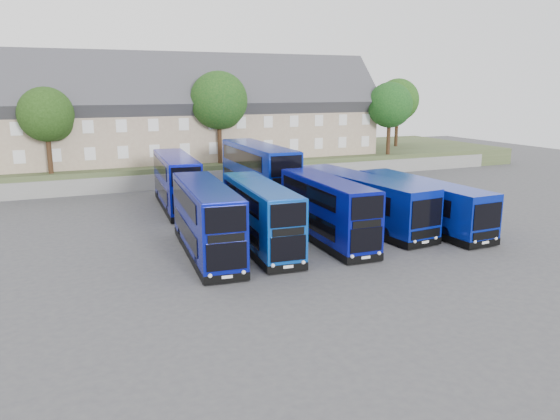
{
  "coord_description": "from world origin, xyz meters",
  "views": [
    {
      "loc": [
        -14.3,
        -27.76,
        9.63
      ],
      "look_at": [
        -1.33,
        2.34,
        2.2
      ],
      "focal_mm": 35.0,
      "sensor_mm": 36.0,
      "label": 1
    }
  ],
  "objects_px": {
    "dd_front_mid": "(260,217)",
    "tree_mid": "(220,103)",
    "tree_far": "(398,102)",
    "tree_east": "(390,107)",
    "tree_west": "(48,117)",
    "coach_east_a": "(361,202)",
    "dd_front_left": "(206,221)"
  },
  "relations": [
    {
      "from": "tree_mid",
      "to": "tree_east",
      "type": "bearing_deg",
      "value": -1.43
    },
    {
      "from": "coach_east_a",
      "to": "tree_mid",
      "type": "bearing_deg",
      "value": 94.12
    },
    {
      "from": "coach_east_a",
      "to": "tree_west",
      "type": "xyz_separation_m",
      "value": [
        -19.66,
        20.67,
        5.32
      ]
    },
    {
      "from": "coach_east_a",
      "to": "tree_mid",
      "type": "distance_m",
      "value": 22.39
    },
    {
      "from": "dd_front_mid",
      "to": "tree_west",
      "type": "relative_size",
      "value": 1.32
    },
    {
      "from": "tree_west",
      "to": "tree_mid",
      "type": "distance_m",
      "value": 16.04
    },
    {
      "from": "dd_front_mid",
      "to": "dd_front_left",
      "type": "bearing_deg",
      "value": -175.57
    },
    {
      "from": "coach_east_a",
      "to": "tree_east",
      "type": "bearing_deg",
      "value": 45.98
    },
    {
      "from": "tree_far",
      "to": "tree_east",
      "type": "bearing_deg",
      "value": -130.6
    },
    {
      "from": "dd_front_left",
      "to": "tree_mid",
      "type": "relative_size",
      "value": 1.15
    },
    {
      "from": "tree_east",
      "to": "tree_far",
      "type": "bearing_deg",
      "value": 49.4
    },
    {
      "from": "tree_mid",
      "to": "tree_east",
      "type": "height_order",
      "value": "tree_mid"
    },
    {
      "from": "tree_west",
      "to": "tree_east",
      "type": "relative_size",
      "value": 0.94
    },
    {
      "from": "dd_front_left",
      "to": "dd_front_mid",
      "type": "xyz_separation_m",
      "value": [
        3.36,
        0.01,
        -0.09
      ]
    },
    {
      "from": "dd_front_mid",
      "to": "tree_east",
      "type": "xyz_separation_m",
      "value": [
        24.9,
        23.09,
        5.45
      ]
    },
    {
      "from": "tree_west",
      "to": "coach_east_a",
      "type": "bearing_deg",
      "value": -46.43
    },
    {
      "from": "dd_front_mid",
      "to": "tree_mid",
      "type": "relative_size",
      "value": 1.1
    },
    {
      "from": "dd_front_left",
      "to": "tree_mid",
      "type": "xyz_separation_m",
      "value": [
        8.26,
        23.59,
        6.04
      ]
    },
    {
      "from": "dd_front_left",
      "to": "coach_east_a",
      "type": "xyz_separation_m",
      "value": [
        11.92,
        2.43,
        -0.29
      ]
    },
    {
      "from": "coach_east_a",
      "to": "tree_west",
      "type": "relative_size",
      "value": 1.72
    },
    {
      "from": "dd_front_left",
      "to": "tree_east",
      "type": "distance_m",
      "value": 36.89
    },
    {
      "from": "dd_front_left",
      "to": "tree_far",
      "type": "height_order",
      "value": "tree_far"
    },
    {
      "from": "dd_front_left",
      "to": "coach_east_a",
      "type": "distance_m",
      "value": 12.16
    },
    {
      "from": "tree_mid",
      "to": "tree_far",
      "type": "bearing_deg",
      "value": 14.04
    },
    {
      "from": "coach_east_a",
      "to": "tree_east",
      "type": "height_order",
      "value": "tree_east"
    },
    {
      "from": "dd_front_left",
      "to": "coach_east_a",
      "type": "bearing_deg",
      "value": 16.48
    },
    {
      "from": "dd_front_mid",
      "to": "tree_mid",
      "type": "height_order",
      "value": "tree_mid"
    },
    {
      "from": "tree_far",
      "to": "dd_front_left",
      "type": "bearing_deg",
      "value": -138.7
    },
    {
      "from": "dd_front_mid",
      "to": "coach_east_a",
      "type": "height_order",
      "value": "dd_front_mid"
    },
    {
      "from": "tree_east",
      "to": "dd_front_mid",
      "type": "bearing_deg",
      "value": -137.16
    },
    {
      "from": "dd_front_left",
      "to": "dd_front_mid",
      "type": "bearing_deg",
      "value": 5.09
    },
    {
      "from": "coach_east_a",
      "to": "tree_far",
      "type": "height_order",
      "value": "tree_far"
    }
  ]
}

